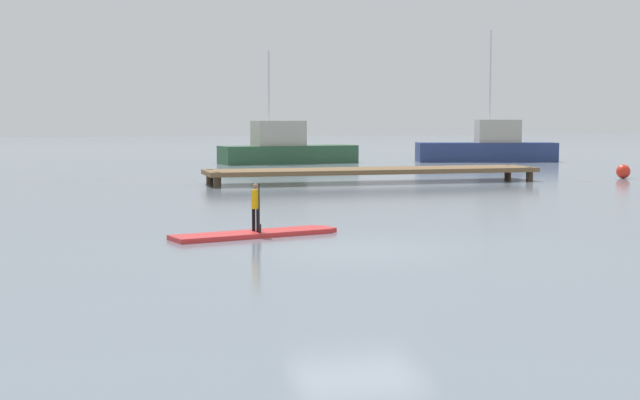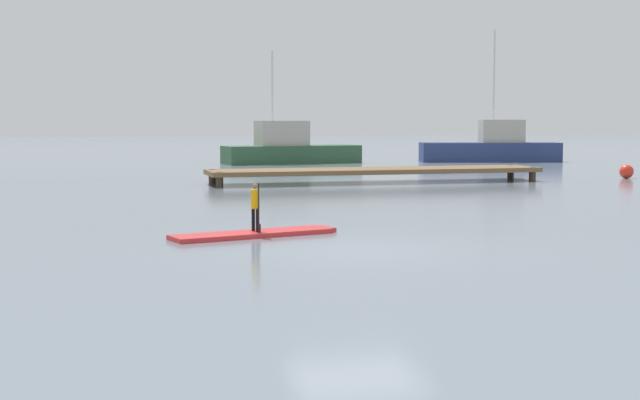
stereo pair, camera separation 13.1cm
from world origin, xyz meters
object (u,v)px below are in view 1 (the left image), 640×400
(paddler_child_solo, at_px, (256,205))
(fishing_boat_green_midground, at_px, (489,147))
(paddleboard_near, at_px, (255,234))
(mooring_buoy_mid, at_px, (623,171))
(motor_boat_small_navy, at_px, (286,149))

(paddler_child_solo, distance_m, fishing_boat_green_midground, 36.21)
(paddler_child_solo, height_order, fishing_boat_green_midground, fishing_boat_green_midground)
(paddler_child_solo, xyz_separation_m, fishing_boat_green_midground, (20.29, 29.99, 0.18))
(paddleboard_near, bearing_deg, mooring_buoy_mid, 37.20)
(paddleboard_near, relative_size, motor_boat_small_navy, 0.47)
(paddler_child_solo, height_order, motor_boat_small_navy, motor_boat_small_navy)
(paddler_child_solo, bearing_deg, motor_boat_small_navy, 75.56)
(fishing_boat_green_midground, relative_size, motor_boat_small_navy, 1.05)
(paddleboard_near, height_order, fishing_boat_green_midground, fishing_boat_green_midground)
(paddler_child_solo, xyz_separation_m, mooring_buoy_mid, (18.94, 14.40, -0.38))
(paddleboard_near, height_order, motor_boat_small_navy, motor_boat_small_navy)
(mooring_buoy_mid, bearing_deg, paddleboard_near, -142.80)
(paddleboard_near, xyz_separation_m, paddler_child_solo, (0.02, -0.01, 0.63))
(fishing_boat_green_midground, bearing_deg, mooring_buoy_mid, -94.94)
(fishing_boat_green_midground, xyz_separation_m, motor_boat_small_navy, (-12.30, 1.03, -0.00))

